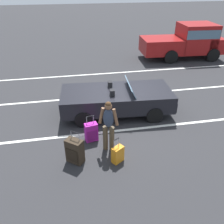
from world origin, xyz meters
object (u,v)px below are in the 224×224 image
Objects in this scene: suitcase_large_black at (75,151)px; traveler_person at (108,124)px; parked_pickup_truck_near at (188,40)px; suitcase_medium_bright at (91,132)px; convertible_car at (122,99)px; suitcase_small_carryon at (118,154)px.

suitcase_large_black is 1.23m from traveler_person.
traveler_person is 10.37m from parked_pickup_truck_near.
traveler_person is (1.03, 0.36, 0.56)m from suitcase_large_black.
parked_pickup_truck_near reaches higher than traveler_person.
suitcase_medium_bright is at bearing -173.39° from suitcase_large_black.
convertible_car is 2.57× the size of traveler_person.
traveler_person is (-0.16, 0.58, 0.68)m from suitcase_small_carryon.
suitcase_small_carryon is (-0.72, -2.68, -0.34)m from convertible_car.
traveler_person reaches higher than suitcase_small_carryon.
convertible_car is 5.46× the size of suitcase_small_carryon.
traveler_person reaches higher than convertible_car.
parked_pickup_truck_near reaches higher than suitcase_medium_bright.
parked_pickup_truck_near is at bearing -16.11° from traveler_person.
parked_pickup_truck_near is at bearing 127.07° from suitcase_medium_bright.
suitcase_large_black is (-1.91, -2.46, -0.22)m from convertible_car.
parked_pickup_truck_near reaches higher than suitcase_small_carryon.
suitcase_large_black is at bearing -123.83° from convertible_car.
suitcase_large_black reaches higher than suitcase_small_carryon.
convertible_car is 2.30m from traveler_person.
suitcase_medium_bright is 0.95m from traveler_person.
suitcase_large_black is 1.11× the size of suitcase_medium_bright.
suitcase_medium_bright is at bearing -129.51° from parked_pickup_truck_near.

